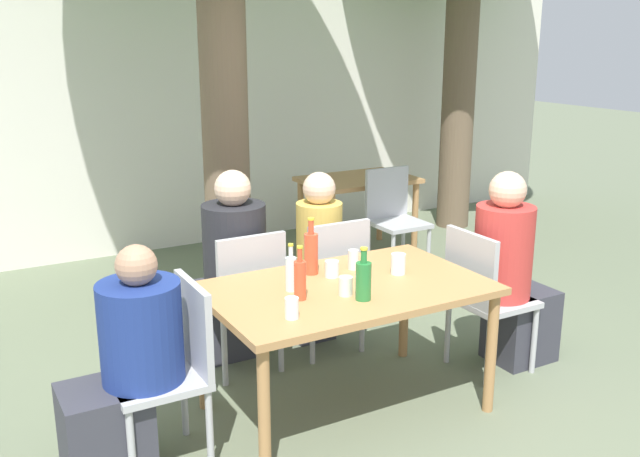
{
  "coord_description": "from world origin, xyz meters",
  "views": [
    {
      "loc": [
        -1.92,
        -3.13,
        2.09
      ],
      "look_at": [
        0.0,
        0.3,
        1.0
      ],
      "focal_mm": 40.0,
      "sensor_mm": 36.0,
      "label": 1
    }
  ],
  "objects": [
    {
      "name": "ground_plane",
      "position": [
        0.0,
        0.0,
        0.0
      ],
      "size": [
        30.0,
        30.0,
        0.0
      ],
      "primitive_type": "plane",
      "color": "#667056"
    },
    {
      "name": "cafe_building_wall",
      "position": [
        0.0,
        3.62,
        1.4
      ],
      "size": [
        10.0,
        0.08,
        2.8
      ],
      "color": "white",
      "rests_on": "ground_plane"
    },
    {
      "name": "dining_table_front",
      "position": [
        0.0,
        0.0,
        0.67
      ],
      "size": [
        1.52,
        0.94,
        0.75
      ],
      "color": "#B27F4C",
      "rests_on": "ground_plane"
    },
    {
      "name": "dining_table_back",
      "position": [
        1.64,
        2.49,
        0.64
      ],
      "size": [
        1.04,
        0.72,
        0.75
      ],
      "color": "#B27F4C",
      "rests_on": "ground_plane"
    },
    {
      "name": "patio_chair_0",
      "position": [
        -0.99,
        0.0,
        0.53
      ],
      "size": [
        0.44,
        0.44,
        0.93
      ],
      "rotation": [
        0.0,
        0.0,
        -1.57
      ],
      "color": "#B2B2B7",
      "rests_on": "ground_plane"
    },
    {
      "name": "patio_chair_1",
      "position": [
        0.99,
        0.0,
        0.53
      ],
      "size": [
        0.44,
        0.44,
        0.93
      ],
      "rotation": [
        0.0,
        0.0,
        1.57
      ],
      "color": "#B2B2B7",
      "rests_on": "ground_plane"
    },
    {
      "name": "patio_chair_2",
      "position": [
        -0.3,
        0.71,
        0.53
      ],
      "size": [
        0.44,
        0.44,
        0.93
      ],
      "rotation": [
        0.0,
        0.0,
        3.14
      ],
      "color": "#B2B2B7",
      "rests_on": "ground_plane"
    },
    {
      "name": "patio_chair_3",
      "position": [
        0.3,
        0.71,
        0.53
      ],
      "size": [
        0.44,
        0.44,
        0.93
      ],
      "rotation": [
        0.0,
        0.0,
        3.14
      ],
      "color": "#B2B2B7",
      "rests_on": "ground_plane"
    },
    {
      "name": "patio_chair_4",
      "position": [
        1.64,
        1.89,
        0.53
      ],
      "size": [
        0.44,
        0.44,
        0.93
      ],
      "color": "#B2B2B7",
      "rests_on": "ground_plane"
    },
    {
      "name": "person_seated_0",
      "position": [
        -1.23,
        -0.0,
        0.52
      ],
      "size": [
        0.6,
        0.39,
        1.15
      ],
      "rotation": [
        0.0,
        0.0,
        -1.57
      ],
      "color": "#383842",
      "rests_on": "ground_plane"
    },
    {
      "name": "person_seated_1",
      "position": [
        1.22,
        -0.0,
        0.58
      ],
      "size": [
        0.58,
        0.36,
        1.28
      ],
      "rotation": [
        0.0,
        0.0,
        1.57
      ],
      "color": "#383842",
      "rests_on": "ground_plane"
    },
    {
      "name": "person_seated_2",
      "position": [
        -0.3,
        0.93,
        0.59
      ],
      "size": [
        0.4,
        0.6,
        1.28
      ],
      "rotation": [
        0.0,
        0.0,
        3.14
      ],
      "color": "#383842",
      "rests_on": "ground_plane"
    },
    {
      "name": "person_seated_3",
      "position": [
        0.3,
        0.95,
        0.54
      ],
      "size": [
        0.31,
        0.55,
        1.21
      ],
      "rotation": [
        0.0,
        0.0,
        3.14
      ],
      "color": "#383842",
      "rests_on": "ground_plane"
    },
    {
      "name": "soda_bottle_0",
      "position": [
        -0.32,
        -0.06,
        0.86
      ],
      "size": [
        0.06,
        0.06,
        0.29
      ],
      "color": "#DB4C2D",
      "rests_on": "dining_table_front"
    },
    {
      "name": "soda_bottle_1",
      "position": [
        -0.08,
        0.27,
        0.88
      ],
      "size": [
        0.08,
        0.08,
        0.33
      ],
      "color": "#DB4C2D",
      "rests_on": "dining_table_front"
    },
    {
      "name": "water_bottle_2",
      "position": [
        -0.3,
        0.08,
        0.85
      ],
      "size": [
        0.06,
        0.06,
        0.26
      ],
      "color": "silver",
      "rests_on": "dining_table_front"
    },
    {
      "name": "green_bottle_3",
      "position": [
        -0.04,
        -0.22,
        0.86
      ],
      "size": [
        0.08,
        0.08,
        0.28
      ],
      "color": "#287A38",
      "rests_on": "dining_table_front"
    },
    {
      "name": "drinking_glass_0",
      "position": [
        0.0,
        0.16,
        0.8
      ],
      "size": [
        0.08,
        0.08,
        0.09
      ],
      "color": "white",
      "rests_on": "dining_table_front"
    },
    {
      "name": "drinking_glass_1",
      "position": [
        -0.08,
        -0.12,
        0.8
      ],
      "size": [
        0.07,
        0.07,
        0.1
      ],
      "color": "silver",
      "rests_on": "dining_table_front"
    },
    {
      "name": "drinking_glass_2",
      "position": [
        -0.47,
        -0.27,
        0.8
      ],
      "size": [
        0.07,
        0.07,
        0.11
      ],
      "color": "white",
      "rests_on": "dining_table_front"
    },
    {
      "name": "drinking_glass_3",
      "position": [
        0.18,
        0.22,
        0.81
      ],
      "size": [
        0.06,
        0.06,
        0.12
      ],
      "color": "silver",
      "rests_on": "dining_table_front"
    },
    {
      "name": "drinking_glass_4",
      "position": [
        0.36,
        0.02,
        0.81
      ],
      "size": [
        0.08,
        0.08,
        0.12
      ],
      "color": "white",
      "rests_on": "dining_table_front"
    }
  ]
}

